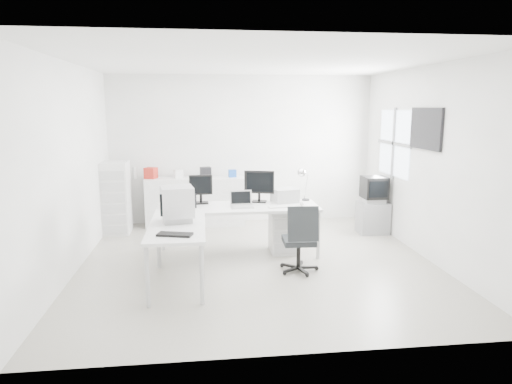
{
  "coord_description": "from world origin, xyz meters",
  "views": [
    {
      "loc": [
        -0.76,
        -6.22,
        2.21
      ],
      "look_at": [
        0.0,
        0.2,
        1.0
      ],
      "focal_mm": 32.0,
      "sensor_mm": 36.0,
      "label": 1
    }
  ],
  "objects": [
    {
      "name": "white_mouse",
      "position": [
        0.71,
        0.32,
        0.78
      ],
      "size": [
        0.07,
        0.07,
        0.07
      ],
      "primitive_type": "sphere",
      "color": "silver",
      "rests_on": "main_desk"
    },
    {
      "name": "white_keyboard",
      "position": [
        0.41,
        0.27,
        0.76
      ],
      "size": [
        0.45,
        0.2,
        0.02
      ],
      "primitive_type": "cube",
      "rotation": [
        0.0,
        0.0,
        0.17
      ],
      "color": "silver",
      "rests_on": "main_desk"
    },
    {
      "name": "wall_picture",
      "position": [
        2.47,
        0.1,
        1.9
      ],
      "size": [
        0.04,
        0.9,
        0.6
      ],
      "primitive_type": null,
      "color": "black",
      "rests_on": "right_wall"
    },
    {
      "name": "tv_cabinet",
      "position": [
        2.22,
        1.34,
        0.28
      ],
      "size": [
        0.51,
        0.41,
        0.55
      ],
      "primitive_type": "cube",
      "color": "gray",
      "rests_on": "floor"
    },
    {
      "name": "crt_tv",
      "position": [
        2.22,
        1.34,
        0.78
      ],
      "size": [
        0.5,
        0.48,
        0.45
      ],
      "primitive_type": null,
      "color": "black",
      "rests_on": "tv_cabinet"
    },
    {
      "name": "floor",
      "position": [
        0.0,
        0.0,
        0.0
      ],
      "size": [
        5.0,
        5.0,
        0.01
      ],
      "primitive_type": "cube",
      "color": "beige",
      "rests_on": "ground"
    },
    {
      "name": "sideboard",
      "position": [
        -0.91,
        2.24,
        0.46
      ],
      "size": [
        1.82,
        0.46,
        0.91
      ],
      "primitive_type": "cube",
      "color": "silver",
      "rests_on": "floor"
    },
    {
      "name": "left_wall",
      "position": [
        -2.5,
        0.0,
        1.4
      ],
      "size": [
        0.02,
        5.0,
        2.8
      ],
      "primitive_type": "cube",
      "color": "white",
      "rests_on": "floor"
    },
    {
      "name": "back_wall",
      "position": [
        0.0,
        2.5,
        1.4
      ],
      "size": [
        5.0,
        0.02,
        2.8
      ],
      "primitive_type": "cube",
      "color": "white",
      "rests_on": "floor"
    },
    {
      "name": "drawer_pedestal",
      "position": [
        0.46,
        0.47,
        0.3
      ],
      "size": [
        0.4,
        0.5,
        0.6
      ],
      "primitive_type": "cube",
      "color": "silver",
      "rests_on": "floor"
    },
    {
      "name": "clutter_box_c",
      "position": [
        -0.71,
        2.24,
        1.01
      ],
      "size": [
        0.22,
        0.2,
        0.19
      ],
      "primitive_type": "cube",
      "rotation": [
        0.0,
        0.0,
        0.14
      ],
      "color": "black",
      "rests_on": "sideboard"
    },
    {
      "name": "clutter_box_a",
      "position": [
        -1.71,
        2.24,
        1.01
      ],
      "size": [
        0.25,
        0.24,
        0.2
      ],
      "primitive_type": "cube",
      "rotation": [
        0.0,
        0.0,
        -0.4
      ],
      "color": "#AA2218",
      "rests_on": "sideboard"
    },
    {
      "name": "office_chair",
      "position": [
        0.51,
        -0.39,
        0.48
      ],
      "size": [
        0.58,
        0.58,
        0.95
      ],
      "primitive_type": null,
      "rotation": [
        0.0,
        0.0,
        -0.05
      ],
      "color": "#292C2E",
      "rests_on": "floor"
    },
    {
      "name": "filing_cabinet",
      "position": [
        -2.28,
        1.88,
        0.64
      ],
      "size": [
        0.44,
        0.53,
        1.27
      ],
      "primitive_type": "cube",
      "color": "silver",
      "rests_on": "floor"
    },
    {
      "name": "clutter_box_b",
      "position": [
        -1.21,
        2.24,
        0.99
      ],
      "size": [
        0.19,
        0.18,
        0.15
      ],
      "primitive_type": "cube",
      "rotation": [
        0.0,
        0.0,
        0.36
      ],
      "color": "silver",
      "rests_on": "sideboard"
    },
    {
      "name": "laser_printer",
      "position": [
        0.51,
        0.64,
        0.86
      ],
      "size": [
        0.43,
        0.39,
        0.21
      ],
      "primitive_type": "cube",
      "rotation": [
        0.0,
        0.0,
        0.23
      ],
      "color": "#AEAEAE",
      "rests_on": "main_desk"
    },
    {
      "name": "inkjet_printer",
      "position": [
        -1.09,
        0.52,
        0.83
      ],
      "size": [
        0.47,
        0.37,
        0.16
      ],
      "primitive_type": "cube",
      "rotation": [
        0.0,
        0.0,
        0.02
      ],
      "color": "black",
      "rests_on": "main_desk"
    },
    {
      "name": "window",
      "position": [
        2.48,
        1.2,
        1.6
      ],
      "size": [
        0.02,
        1.2,
        1.1
      ],
      "primitive_type": null,
      "color": "white",
      "rests_on": "right_wall"
    },
    {
      "name": "desk_lamp",
      "position": [
        0.86,
        0.72,
        0.97
      ],
      "size": [
        0.18,
        0.18,
        0.45
      ],
      "primitive_type": null,
      "rotation": [
        0.0,
        0.0,
        0.21
      ],
      "color": "silver",
      "rests_on": "main_desk"
    },
    {
      "name": "right_wall",
      "position": [
        2.5,
        0.0,
        1.4
      ],
      "size": [
        0.02,
        5.0,
        2.8
      ],
      "primitive_type": "cube",
      "color": "white",
      "rests_on": "floor"
    },
    {
      "name": "lcd_monitor_large",
      "position": [
        0.11,
        0.67,
        0.99
      ],
      "size": [
        0.49,
        0.3,
        0.48
      ],
      "primitive_type": null,
      "rotation": [
        0.0,
        0.0,
        -0.26
      ],
      "color": "black",
      "rests_on": "main_desk"
    },
    {
      "name": "lcd_monitor_small",
      "position": [
        -0.79,
        0.67,
        0.97
      ],
      "size": [
        0.36,
        0.21,
        0.44
      ],
      "primitive_type": null,
      "rotation": [
        0.0,
        0.0,
        0.04
      ],
      "color": "black",
      "rests_on": "main_desk"
    },
    {
      "name": "clutter_box_d",
      "position": [
        -0.21,
        2.24,
        0.98
      ],
      "size": [
        0.15,
        0.14,
        0.14
      ],
      "primitive_type": "cube",
      "rotation": [
        0.0,
        0.0,
        0.12
      ],
      "color": "#1748A4",
      "rests_on": "sideboard"
    },
    {
      "name": "main_desk",
      "position": [
        -0.24,
        0.42,
        0.38
      ],
      "size": [
        2.4,
        0.8,
        0.75
      ],
      "primitive_type": null,
      "color": "silver",
      "rests_on": "floor"
    },
    {
      "name": "black_keyboard",
      "position": [
        -1.09,
        -1.08,
        0.76
      ],
      "size": [
        0.43,
        0.26,
        0.03
      ],
      "primitive_type": "cube",
      "rotation": [
        0.0,
        0.0,
        -0.27
      ],
      "color": "black",
      "rests_on": "side_desk"
    },
    {
      "name": "ceiling",
      "position": [
        0.0,
        0.0,
        2.8
      ],
      "size": [
        5.0,
        5.0,
        0.01
      ],
      "primitive_type": "cube",
      "color": "white",
      "rests_on": "back_wall"
    },
    {
      "name": "laptop",
      "position": [
        -0.19,
        0.32,
        0.86
      ],
      "size": [
        0.35,
        0.35,
        0.22
      ],
      "primitive_type": null,
      "rotation": [
        0.0,
        0.0,
        0.06
      ],
      "color": "#B7B7BA",
      "rests_on": "main_desk"
    },
    {
      "name": "clutter_bottle",
      "position": [
        -2.01,
        2.28,
        1.02
      ],
      "size": [
        0.07,
        0.07,
        0.22
      ],
      "primitive_type": "cylinder",
      "color": "silver",
      "rests_on": "sideboard"
    },
    {
      "name": "crt_monitor",
      "position": [
        -1.09,
        -0.43,
        0.96
      ],
      "size": [
        0.43,
        0.43,
        0.43
      ],
      "primitive_type": null,
      "rotation": [
        0.0,
        0.0,
        0.16
      ],
      "color": "#B7B7BA",
      "rests_on": "side_desk"
    },
    {
      "name": "side_desk",
      "position": [
        -1.09,
        -0.68,
        0.38
      ],
      "size": [
        0.7,
        1.4,
        0.75
      ],
      "primitive_type": null,
      "color": "silver",
      "rests_on": "floor"
    }
  ]
}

